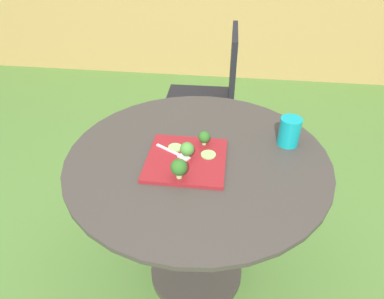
# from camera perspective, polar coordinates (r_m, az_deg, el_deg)

# --- Properties ---
(ground_plane) EXTENTS (12.00, 12.00, 0.00)m
(ground_plane) POSITION_cam_1_polar(r_m,az_deg,el_deg) (1.81, 0.70, -19.57)
(ground_plane) COLOR #4C7533
(bamboo_fence) EXTENTS (8.00, 0.08, 1.29)m
(bamboo_fence) POSITION_cam_1_polar(r_m,az_deg,el_deg) (3.56, 5.69, 21.68)
(bamboo_fence) COLOR #9E7F47
(bamboo_fence) RESTS_ON ground_plane
(patio_table) EXTENTS (0.98, 0.98, 0.72)m
(patio_table) POSITION_cam_1_polar(r_m,az_deg,el_deg) (1.44, 0.84, -8.44)
(patio_table) COLOR #38332D
(patio_table) RESTS_ON ground_plane
(patio_chair) EXTENTS (0.45, 0.45, 0.90)m
(patio_chair) POSITION_cam_1_polar(r_m,az_deg,el_deg) (2.22, 3.62, 9.77)
(patio_chair) COLOR black
(patio_chair) RESTS_ON ground_plane
(salad_plate) EXTENTS (0.29, 0.29, 0.01)m
(salad_plate) POSITION_cam_1_polar(r_m,az_deg,el_deg) (1.26, -0.95, -1.69)
(salad_plate) COLOR maroon
(salad_plate) RESTS_ON patio_table
(drinking_glass) EXTENTS (0.08, 0.08, 0.11)m
(drinking_glass) POSITION_cam_1_polar(r_m,az_deg,el_deg) (1.38, 15.74, 2.66)
(drinking_glass) COLOR #0F8C93
(drinking_glass) RESTS_ON patio_table
(fork) EXTENTS (0.14, 0.09, 0.00)m
(fork) POSITION_cam_1_polar(r_m,az_deg,el_deg) (1.28, -2.71, -0.64)
(fork) COLOR silver
(fork) RESTS_ON salad_plate
(broccoli_floret_0) EXTENTS (0.06, 0.06, 0.07)m
(broccoli_floret_0) POSITION_cam_1_polar(r_m,az_deg,el_deg) (1.15, -2.16, -2.98)
(broccoli_floret_0) COLOR #99B770
(broccoli_floret_0) RESTS_ON salad_plate
(broccoli_floret_1) EXTENTS (0.05, 0.05, 0.06)m
(broccoli_floret_1) POSITION_cam_1_polar(r_m,az_deg,el_deg) (1.31, 2.04, 2.06)
(broccoli_floret_1) COLOR #99B770
(broccoli_floret_1) RESTS_ON salad_plate
(broccoli_floret_2) EXTENTS (0.05, 0.05, 0.06)m
(broccoli_floret_2) POSITION_cam_1_polar(r_m,az_deg,el_deg) (1.24, -0.81, 0.03)
(broccoli_floret_2) COLOR #99B770
(broccoli_floret_2) RESTS_ON salad_plate
(cucumber_slice_0) EXTENTS (0.05, 0.05, 0.01)m
(cucumber_slice_0) POSITION_cam_1_polar(r_m,az_deg,el_deg) (1.30, -2.80, 0.30)
(cucumber_slice_0) COLOR #8EB766
(cucumber_slice_0) RESTS_ON salad_plate
(cucumber_slice_1) EXTENTS (0.06, 0.06, 0.01)m
(cucumber_slice_1) POSITION_cam_1_polar(r_m,az_deg,el_deg) (1.27, 2.72, -0.85)
(cucumber_slice_1) COLOR #8EB766
(cucumber_slice_1) RESTS_ON salad_plate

